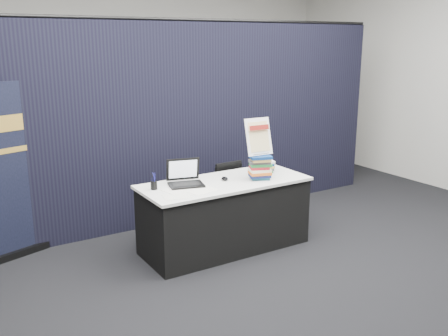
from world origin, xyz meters
TOP-DOWN VIEW (x-y plane):
  - floor at (0.00, 0.00)m, footprint 8.00×8.00m
  - wall_back at (0.00, 4.00)m, footprint 8.00×0.02m
  - drape_partition at (0.00, 1.60)m, footprint 6.00×0.08m
  - display_table at (0.00, 0.55)m, footprint 1.80×0.75m
  - laptop at (-0.42, 0.66)m, footprint 0.40×0.36m
  - mouse at (0.03, 0.59)m, footprint 0.10×0.12m
  - brochure_left at (-0.52, 0.53)m, footprint 0.38×0.30m
  - brochure_mid at (-0.66, 0.35)m, footprint 0.29×0.23m
  - brochure_right at (-0.37, 0.39)m, footprint 0.31×0.24m
  - pen_cup at (-0.75, 0.67)m, footprint 0.07×0.07m
  - book_stack_tall at (0.37, 0.43)m, footprint 0.26×0.23m
  - book_stack_short at (0.58, 0.63)m, footprint 0.22×0.19m
  - info_sign at (0.37, 0.46)m, footprint 0.30×0.15m
  - pullup_banner at (-2.00, 1.50)m, footprint 0.76×0.33m
  - stacking_chair at (0.35, 0.89)m, footprint 0.38×0.39m

SIDE VIEW (x-z plane):
  - floor at x=0.00m, z-range 0.00..0.00m
  - display_table at x=0.00m, z-range 0.00..0.75m
  - stacking_chair at x=0.35m, z-range 0.05..0.86m
  - brochure_mid at x=-0.66m, z-range 0.75..0.75m
  - brochure_right at x=-0.37m, z-range 0.75..0.75m
  - brochure_left at x=-0.52m, z-range 0.75..0.75m
  - mouse at x=0.03m, z-range 0.75..0.78m
  - pen_cup at x=-0.75m, z-range 0.75..0.83m
  - pullup_banner at x=-2.00m, z-range -0.10..1.70m
  - laptop at x=-0.42m, z-range 0.68..0.94m
  - book_stack_short at x=0.58m, z-range 0.75..0.88m
  - book_stack_tall at x=0.37m, z-range 0.75..1.01m
  - drape_partition at x=0.00m, z-range 0.00..2.40m
  - info_sign at x=0.37m, z-range 1.00..1.40m
  - wall_back at x=0.00m, z-range 0.00..3.50m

